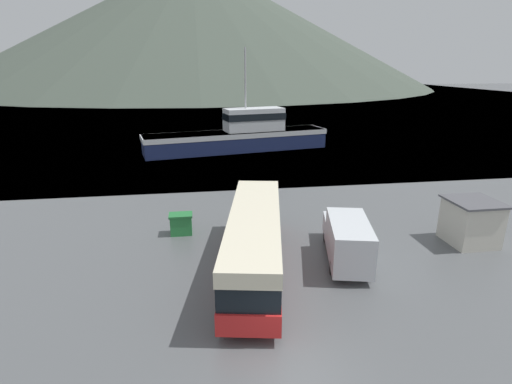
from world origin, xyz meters
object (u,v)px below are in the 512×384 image
(delivery_van, at_px, (347,238))
(dock_kiosk, at_px, (471,222))
(fishing_boat, at_px, (240,135))
(storage_bin, at_px, (181,224))
(tour_bus, at_px, (255,239))

(delivery_van, distance_m, dock_kiosk, 8.00)
(fishing_boat, xyz_separation_m, storage_bin, (-6.48, -24.82, -1.20))
(fishing_boat, bearing_deg, tour_bus, 163.23)
(fishing_boat, relative_size, storage_bin, 16.05)
(tour_bus, xyz_separation_m, delivery_van, (5.00, 0.45, -0.48))
(tour_bus, height_order, delivery_van, tour_bus)
(storage_bin, relative_size, dock_kiosk, 0.51)
(delivery_van, xyz_separation_m, dock_kiosk, (7.93, 1.05, 0.04))
(delivery_van, relative_size, fishing_boat, 0.29)
(delivery_van, xyz_separation_m, fishing_boat, (-2.33, 29.69, 0.58))
(storage_bin, bearing_deg, delivery_van, -28.91)
(fishing_boat, relative_size, dock_kiosk, 8.18)
(delivery_van, height_order, fishing_boat, fishing_boat)
(tour_bus, xyz_separation_m, dock_kiosk, (12.93, 1.50, -0.43))
(tour_bus, height_order, storage_bin, tour_bus)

